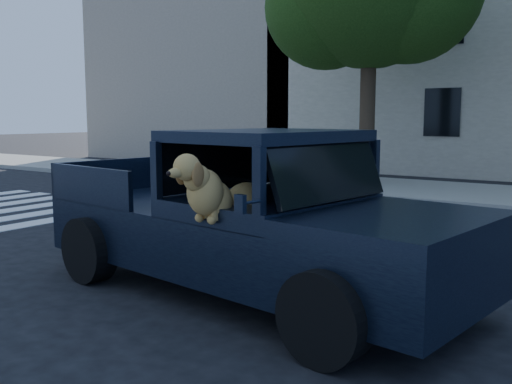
# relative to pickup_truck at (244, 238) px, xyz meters

# --- Properties ---
(ground) EXTENTS (120.00, 120.00, 0.00)m
(ground) POSITION_rel_pickup_truck_xyz_m (1.13, 0.57, -0.64)
(ground) COLOR black
(ground) RESTS_ON ground
(far_sidewalk) EXTENTS (60.00, 4.00, 0.15)m
(far_sidewalk) POSITION_rel_pickup_truck_xyz_m (1.13, 9.77, -0.57)
(far_sidewalk) COLOR gray
(far_sidewalk) RESTS_ON ground
(crosswalk) EXTENTS (5.50, 4.00, 0.01)m
(crosswalk) POSITION_rel_pickup_truck_xyz_m (-8.12, 2.07, -0.64)
(crosswalk) COLOR silver
(crosswalk) RESTS_ON ground
(building_left) EXTENTS (12.00, 6.00, 8.00)m
(building_left) POSITION_rel_pickup_truck_xyz_m (-13.87, 17.07, 3.36)
(building_left) COLOR tan
(building_left) RESTS_ON ground
(pickup_truck) EXTENTS (5.56, 3.08, 1.90)m
(pickup_truck) POSITION_rel_pickup_truck_xyz_m (0.00, 0.00, 0.00)
(pickup_truck) COLOR black
(pickup_truck) RESTS_ON ground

